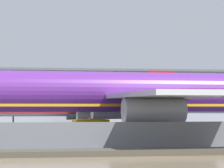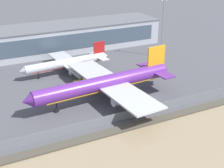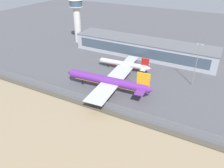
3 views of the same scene
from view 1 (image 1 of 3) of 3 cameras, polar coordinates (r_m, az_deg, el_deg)
The scene contains 7 objects.
ground_plane at distance 68.31m, azimuth 5.72°, elevation -5.97°, with size 500.00×500.00×0.00m, color #4C4C51.
shoreline_seawall at distance 48.68m, azimuth 11.52°, elevation -7.08°, with size 320.00×3.00×0.50m.
perimeter_fence at distance 52.86m, azimuth 9.86°, elevation -5.49°, with size 280.00×0.10×2.75m.
cargo_jet_purple at distance 65.51m, azimuth 2.00°, elevation -1.05°, with size 53.08×45.75×15.21m.
passenger_jet_silver at distance 93.10m, azimuth -3.05°, elevation -2.50°, with size 37.51×32.33×10.76m.
ops_van at distance 78.74m, azimuth -2.40°, elevation -4.57°, with size 5.55×3.27×2.48m.
terminal_building at distance 123.48m, azimuth -3.47°, elevation -1.50°, with size 108.89×21.90×12.38m.
Camera 1 is at (-16.22, -66.23, 4.25)m, focal length 85.00 mm.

